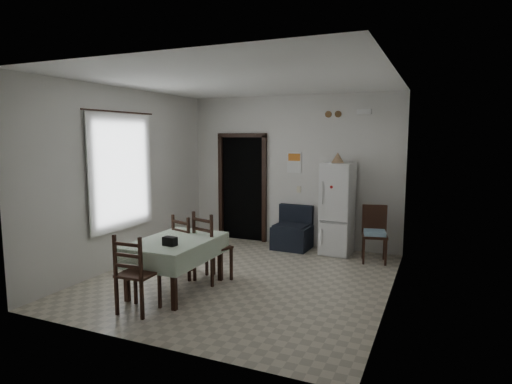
{
  "coord_description": "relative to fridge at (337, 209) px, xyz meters",
  "views": [
    {
      "loc": [
        2.65,
        -5.6,
        2.12
      ],
      "look_at": [
        0.0,
        0.5,
        1.25
      ],
      "focal_mm": 30.0,
      "sensor_mm": 36.0,
      "label": 1
    }
  ],
  "objects": [
    {
      "name": "window_recess",
      "position": [
        -3.13,
        -2.13,
        0.72
      ],
      "size": [
        0.1,
        1.2,
        1.6
      ],
      "primitive_type": "cube",
      "color": "silver",
      "rests_on": "ground"
    },
    {
      "name": "doorway",
      "position": [
        -2.03,
        0.52,
        0.24
      ],
      "size": [
        1.06,
        0.52,
        2.22
      ],
      "color": "black",
      "rests_on": "ground"
    },
    {
      "name": "dining_chair_far_right",
      "position": [
        -1.34,
        -2.18,
        -0.31
      ],
      "size": [
        0.56,
        0.56,
        1.04
      ],
      "primitive_type": null,
      "rotation": [
        0.0,
        0.0,
        2.82
      ],
      "color": "black",
      "rests_on": "ground"
    },
    {
      "name": "navy_seat",
      "position": [
        -0.85,
        0.0,
        -0.42
      ],
      "size": [
        0.7,
        0.67,
        0.81
      ],
      "primitive_type": null,
      "rotation": [
        0.0,
        0.0,
        -0.04
      ],
      "color": "black",
      "rests_on": "ground"
    },
    {
      "name": "tan_cone",
      "position": [
        -0.02,
        0.04,
        0.92
      ],
      "size": [
        0.23,
        0.23,
        0.18
      ],
      "primitive_type": "cone",
      "rotation": [
        0.0,
        0.0,
        -0.04
      ],
      "color": "tan",
      "rests_on": "fridge"
    },
    {
      "name": "dining_chair_far_left",
      "position": [
        -1.76,
        -2.13,
        -0.35
      ],
      "size": [
        0.51,
        0.51,
        0.95
      ],
      "primitive_type": null,
      "rotation": [
        0.0,
        0.0,
        2.84
      ],
      "color": "black",
      "rests_on": "ground"
    },
    {
      "name": "corner_chair",
      "position": [
        0.7,
        -0.27,
        -0.35
      ],
      "size": [
        0.49,
        0.49,
        0.95
      ],
      "primitive_type": null,
      "rotation": [
        0.0,
        0.0,
        0.2
      ],
      "color": "black",
      "rests_on": "ground"
    },
    {
      "name": "dining_table",
      "position": [
        -1.6,
        -2.74,
        -0.46
      ],
      "size": [
        0.92,
        1.39,
        0.72
      ],
      "primitive_type": null,
      "rotation": [
        0.0,
        0.0,
        0.0
      ],
      "color": "#ACC0A4",
      "rests_on": "ground"
    },
    {
      "name": "emergency_light",
      "position": [
        0.37,
        0.28,
        1.72
      ],
      "size": [
        0.25,
        0.07,
        0.09
      ],
      "primitive_type": "cube",
      "color": "white",
      "rests_on": "ground"
    },
    {
      "name": "calendar",
      "position": [
        -0.93,
        0.31,
        0.79
      ],
      "size": [
        0.28,
        0.02,
        0.4
      ],
      "primitive_type": "cube",
      "color": "white",
      "rests_on": "ground"
    },
    {
      "name": "fridge",
      "position": [
        0.0,
        0.0,
        0.0
      ],
      "size": [
        0.56,
        0.56,
        1.65
      ],
      "primitive_type": null,
      "rotation": [
        0.0,
        0.0,
        -0.06
      ],
      "color": "silver",
      "rests_on": "ground"
    },
    {
      "name": "ground",
      "position": [
        -0.98,
        -1.93,
        -0.83
      ],
      "size": [
        4.5,
        4.5,
        0.0
      ],
      "primitive_type": "plane",
      "color": "#B2A891",
      "rests_on": "ground"
    },
    {
      "name": "wall_back",
      "position": [
        -0.98,
        0.32,
        0.62
      ],
      "size": [
        4.2,
        0.02,
        2.9
      ],
      "primitive_type": null,
      "color": "silver",
      "rests_on": "ground"
    },
    {
      "name": "curtain",
      "position": [
        -3.02,
        -2.13,
        0.72
      ],
      "size": [
        0.02,
        1.45,
        1.85
      ],
      "primitive_type": "cube",
      "color": "white",
      "rests_on": "ground"
    },
    {
      "name": "calendar_image",
      "position": [
        -0.93,
        0.3,
        0.89
      ],
      "size": [
        0.24,
        0.01,
        0.14
      ],
      "primitive_type": "cube",
      "color": "orange",
      "rests_on": "ground"
    },
    {
      "name": "curtain_rod",
      "position": [
        -3.01,
        -2.13,
        1.67
      ],
      "size": [
        0.02,
        1.6,
        0.02
      ],
      "primitive_type": "cylinder",
      "rotation": [
        1.57,
        0.0,
        0.0
      ],
      "color": "black",
      "rests_on": "ground"
    },
    {
      "name": "wall_front",
      "position": [
        -0.98,
        -4.18,
        0.62
      ],
      "size": [
        4.2,
        0.02,
        2.9
      ],
      "primitive_type": null,
      "color": "silver",
      "rests_on": "ground"
    },
    {
      "name": "light_switch",
      "position": [
        -0.83,
        0.31,
        0.27
      ],
      "size": [
        0.08,
        0.02,
        0.12
      ],
      "primitive_type": "cube",
      "color": "beige",
      "rests_on": "ground"
    },
    {
      "name": "black_bag",
      "position": [
        -1.48,
        -3.05,
        -0.05
      ],
      "size": [
        0.19,
        0.12,
        0.11
      ],
      "primitive_type": "cube",
      "rotation": [
        0.0,
        0.0,
        -0.09
      ],
      "color": "black",
      "rests_on": "dining_table"
    },
    {
      "name": "wall_right",
      "position": [
        1.12,
        -1.93,
        0.62
      ],
      "size": [
        0.02,
        4.5,
        2.9
      ],
      "primitive_type": null,
      "color": "silver",
      "rests_on": "ground"
    },
    {
      "name": "vent_right",
      "position": [
        -0.1,
        0.3,
        1.69
      ],
      "size": [
        0.12,
        0.03,
        0.12
      ],
      "primitive_type": "cylinder",
      "rotation": [
        1.57,
        0.0,
        0.0
      ],
      "color": "brown",
      "rests_on": "ground"
    },
    {
      "name": "dining_chair_near_head",
      "position": [
        -1.62,
        -3.54,
        -0.34
      ],
      "size": [
        0.44,
        0.44,
        0.98
      ],
      "primitive_type": null,
      "rotation": [
        0.0,
        0.0,
        3.18
      ],
      "color": "black",
      "rests_on": "ground"
    },
    {
      "name": "wall_left",
      "position": [
        -3.08,
        -1.93,
        0.62
      ],
      "size": [
        0.02,
        4.5,
        2.9
      ],
      "primitive_type": null,
      "color": "silver",
      "rests_on": "ground"
    },
    {
      "name": "ceiling",
      "position": [
        -0.98,
        -1.93,
        2.07
      ],
      "size": [
        4.2,
        4.5,
        0.02
      ],
      "primitive_type": null,
      "color": "white",
      "rests_on": "ground"
    },
    {
      "name": "vent_left",
      "position": [
        -0.28,
        0.3,
        1.69
      ],
      "size": [
        0.12,
        0.03,
        0.12
      ],
      "primitive_type": "cylinder",
      "rotation": [
        1.57,
        0.0,
        0.0
      ],
      "color": "brown",
      "rests_on": "ground"
    }
  ]
}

